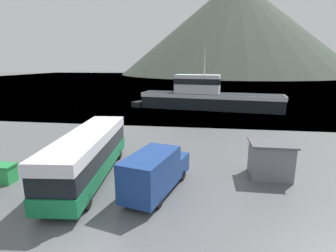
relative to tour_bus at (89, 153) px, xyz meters
name	(u,v)px	position (x,y,z in m)	size (l,w,h in m)	color
water_surface	(197,77)	(2.71, 135.52, -1.82)	(240.00, 240.00, 0.00)	#3D5160
hill_backdrop	(234,27)	(26.55, 183.26, 30.33)	(158.54, 158.54, 64.30)	#3D473D
tour_bus	(89,153)	(0.00, 0.00, 0.00)	(3.65, 11.34, 3.23)	#146B3D
delivery_van	(155,171)	(4.83, -1.32, -0.45)	(3.59, 6.48, 2.63)	navy
fishing_boat	(208,96)	(8.14, 29.66, 0.32)	(24.22, 8.13, 10.30)	black
storage_bin	(5,173)	(-5.31, -1.40, -1.19)	(1.33, 1.06, 1.24)	green
dock_kiosk	(270,159)	(12.29, 2.05, -0.57)	(2.93, 2.44, 2.48)	slate
small_boat	(147,103)	(-3.05, 31.65, -1.34)	(4.88, 6.21, 0.95)	black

